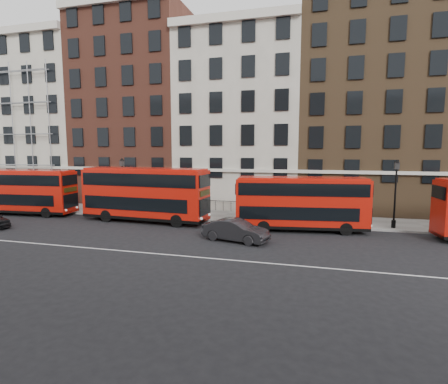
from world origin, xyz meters
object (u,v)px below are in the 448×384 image
(bus_b, at_px, (145,193))
(car_front, at_px, (236,230))
(bus_a, at_px, (22,191))
(bus_c, at_px, (301,202))

(bus_b, bearing_deg, car_front, -22.04)
(bus_a, distance_m, bus_b, 13.00)
(bus_a, height_order, bus_c, bus_a)
(bus_a, height_order, car_front, bus_a)
(bus_c, bearing_deg, car_front, -141.34)
(bus_c, xyz_separation_m, car_front, (-4.08, -4.28, -1.47))
(bus_b, distance_m, bus_c, 13.17)
(car_front, bearing_deg, bus_c, -29.91)
(bus_a, bearing_deg, car_front, -15.33)
(bus_a, xyz_separation_m, bus_c, (26.16, -0.00, -0.09))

